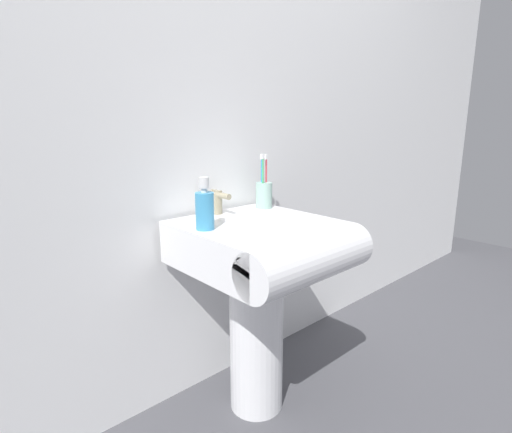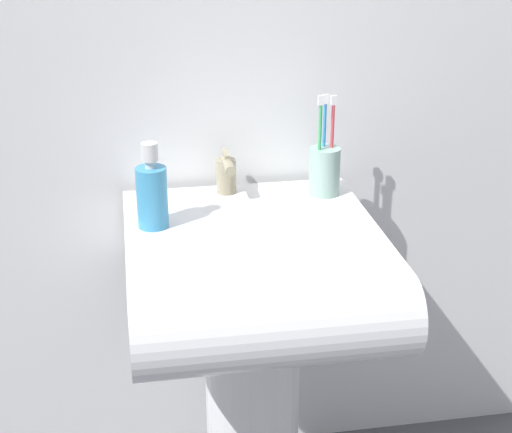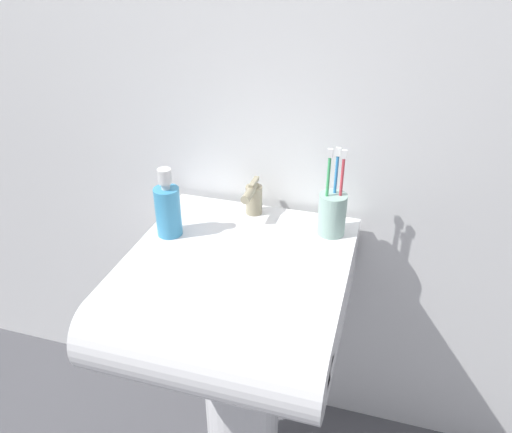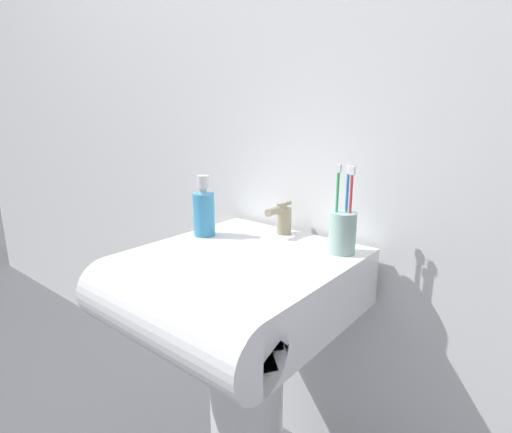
% 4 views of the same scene
% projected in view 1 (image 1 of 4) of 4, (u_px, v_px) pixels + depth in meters
% --- Properties ---
extents(ground_plane, '(6.00, 6.00, 0.00)m').
position_uv_depth(ground_plane, '(256.00, 403.00, 1.57)').
color(ground_plane, '#4C4C51').
rests_on(ground_plane, ground).
extents(wall_back, '(5.00, 0.05, 2.40)m').
position_uv_depth(wall_back, '(205.00, 89.00, 1.50)').
color(wall_back, white).
rests_on(wall_back, ground).
extents(sink_pedestal, '(0.20, 0.20, 0.59)m').
position_uv_depth(sink_pedestal, '(256.00, 336.00, 1.50)').
color(sink_pedestal, white).
rests_on(sink_pedestal, ground).
extents(sink_basin, '(0.49, 0.56, 0.15)m').
position_uv_depth(sink_basin, '(268.00, 246.00, 1.38)').
color(sink_basin, white).
rests_on(sink_basin, sink_pedestal).
extents(faucet, '(0.04, 0.11, 0.09)m').
position_uv_depth(faucet, '(218.00, 202.00, 1.51)').
color(faucet, tan).
rests_on(faucet, sink_basin).
extents(toothbrush_cup, '(0.07, 0.07, 0.22)m').
position_uv_depth(toothbrush_cup, '(264.00, 194.00, 1.62)').
color(toothbrush_cup, '#99BFB2').
rests_on(toothbrush_cup, sink_basin).
extents(soap_bottle, '(0.06, 0.06, 0.17)m').
position_uv_depth(soap_bottle, '(205.00, 209.00, 1.29)').
color(soap_bottle, '#3F99CC').
rests_on(soap_bottle, sink_basin).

